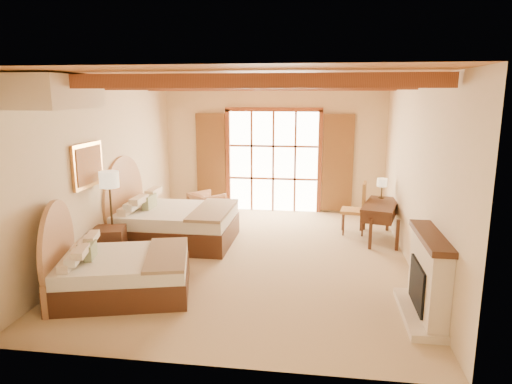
% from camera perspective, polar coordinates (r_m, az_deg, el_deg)
% --- Properties ---
extents(floor, '(7.00, 7.00, 0.00)m').
position_cam_1_polar(floor, '(8.47, -0.31, -8.03)').
color(floor, tan).
rests_on(floor, ground).
extents(wall_back, '(5.50, 0.00, 5.50)m').
position_cam_1_polar(wall_back, '(11.50, 2.21, 5.53)').
color(wall_back, beige).
rests_on(wall_back, ground).
extents(wall_left, '(0.00, 7.00, 7.00)m').
position_cam_1_polar(wall_left, '(8.88, -18.18, 2.98)').
color(wall_left, beige).
rests_on(wall_left, ground).
extents(wall_right, '(0.00, 7.00, 7.00)m').
position_cam_1_polar(wall_right, '(8.14, 19.22, 2.12)').
color(wall_right, beige).
rests_on(wall_right, ground).
extents(ceiling, '(7.00, 7.00, 0.00)m').
position_cam_1_polar(ceiling, '(7.96, -0.34, 14.15)').
color(ceiling, '#B46731').
rests_on(ceiling, ground).
extents(ceiling_beams, '(5.39, 4.60, 0.18)m').
position_cam_1_polar(ceiling_beams, '(7.96, -0.34, 13.28)').
color(ceiling_beams, brown).
rests_on(ceiling_beams, ceiling).
extents(french_doors, '(3.95, 0.08, 2.60)m').
position_cam_1_polar(french_doors, '(11.49, 2.17, 3.77)').
color(french_doors, white).
rests_on(french_doors, ground).
extents(fireplace, '(0.46, 1.40, 1.16)m').
position_cam_1_polar(fireplace, '(6.51, 20.56, -10.41)').
color(fireplace, beige).
rests_on(fireplace, ground).
extents(painting, '(0.06, 0.95, 0.75)m').
position_cam_1_polar(painting, '(8.18, -20.25, 3.16)').
color(painting, '#D08F48').
rests_on(painting, wall_left).
extents(canopy_valance, '(0.70, 1.40, 0.45)m').
position_cam_1_polar(canopy_valance, '(6.86, -23.67, 11.39)').
color(canopy_valance, beige).
rests_on(canopy_valance, ceiling).
extents(bed_near, '(2.26, 1.88, 1.26)m').
position_cam_1_polar(bed_near, '(7.19, -17.35, -9.13)').
color(bed_near, '#422313').
rests_on(bed_near, floor).
extents(bed_far, '(2.28, 1.79, 1.50)m').
position_cam_1_polar(bed_far, '(9.32, -11.00, -3.45)').
color(bed_far, '#422313').
rests_on(bed_far, floor).
extents(nightstand, '(0.64, 0.64, 0.63)m').
position_cam_1_polar(nightstand, '(8.47, -17.83, -6.37)').
color(nightstand, '#422313').
rests_on(nightstand, floor).
extents(floor_lamp, '(0.34, 0.34, 1.60)m').
position_cam_1_polar(floor_lamp, '(8.43, -17.85, 0.85)').
color(floor_lamp, '#372B1A').
rests_on(floor_lamp, floor).
extents(armchair, '(0.98, 0.98, 0.64)m').
position_cam_1_polar(armchair, '(10.95, -6.16, -1.67)').
color(armchair, '#A06F4D').
rests_on(armchair, floor).
extents(ottoman, '(0.60, 0.60, 0.39)m').
position_cam_1_polar(ottoman, '(10.44, -3.84, -3.01)').
color(ottoman, tan).
rests_on(ottoman, floor).
extents(desk, '(0.93, 1.51, 0.76)m').
position_cam_1_polar(desk, '(9.65, 15.22, -3.41)').
color(desk, '#422313').
rests_on(desk, floor).
extents(desk_chair, '(0.56, 0.56, 1.12)m').
position_cam_1_polar(desk_chair, '(9.95, 12.14, -3.13)').
color(desk_chair, '#B1743B').
rests_on(desk_chair, floor).
extents(desk_lamp, '(0.21, 0.21, 0.42)m').
position_cam_1_polar(desk_lamp, '(9.99, 15.48, 1.06)').
color(desk_lamp, '#372B1A').
rests_on(desk_lamp, desk).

